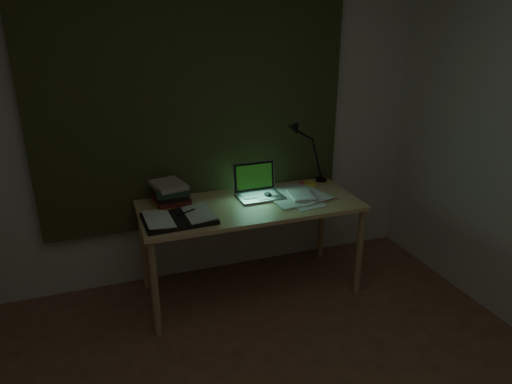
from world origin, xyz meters
The scene contains 11 objects.
wall_back centered at (0.00, 2.00, 1.25)m, with size 3.50×0.00×2.50m, color beige.
curtain centered at (0.00, 1.96, 1.45)m, with size 2.20×0.06×2.00m, color #2F3219.
desk centered at (0.28, 1.59, 0.35)m, with size 1.52×0.66×0.69m, color tan, non-canonical shape.
laptop centered at (0.38, 1.67, 0.81)m, with size 0.32×0.36×0.23m, color #B5B5BA, non-canonical shape.
open_textbook centered at (-0.24, 1.47, 0.71)m, with size 0.44×0.32×0.04m, color silver, non-canonical shape.
book_stack centered at (-0.25, 1.74, 0.78)m, with size 0.21×0.26×0.17m, color silver, non-canonical shape.
loose_papers centered at (0.61, 1.60, 0.70)m, with size 0.35×0.37×0.02m, color silver, non-canonical shape.
mouse centered at (0.44, 1.66, 0.71)m, with size 0.05×0.09×0.03m, color black.
sticky_yellow centered at (0.84, 1.80, 0.70)m, with size 0.08×0.08×0.02m, color yellow.
sticky_pink centered at (0.79, 1.83, 0.70)m, with size 0.07×0.07×0.01m, color #F45E75.
desk_lamp centered at (0.96, 1.85, 0.93)m, with size 0.32×0.25×0.48m, color black, non-canonical shape.
Camera 1 is at (-0.66, -1.18, 1.89)m, focal length 32.00 mm.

